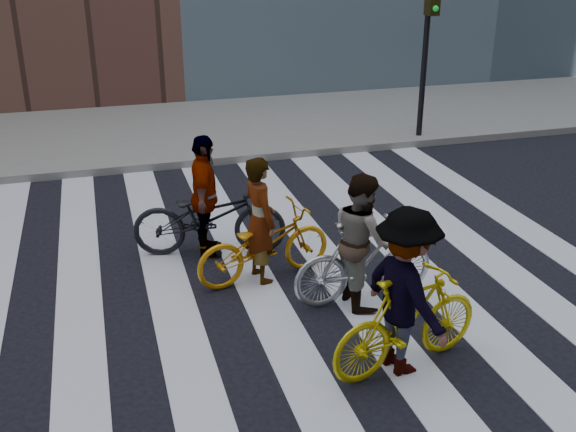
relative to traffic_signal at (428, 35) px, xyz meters
name	(u,v)px	position (x,y,z in m)	size (l,w,h in m)	color
ground	(299,281)	(-4.40, -5.32, -2.28)	(100.00, 100.00, 0.00)	black
sidewalk_far	(202,129)	(-4.40, 2.18, -2.20)	(100.00, 5.00, 0.15)	gray
zebra_crosswalk	(299,281)	(-4.40, -5.32, -2.27)	(8.25, 10.00, 0.01)	silver
traffic_signal	(428,35)	(0.00, 0.00, 0.00)	(0.22, 0.42, 3.33)	black
bike_yellow_left	(264,244)	(-4.81, -5.11, -1.79)	(0.65, 1.85, 0.97)	orange
bike_silver_mid	(364,261)	(-3.79, -6.00, -1.74)	(0.51, 1.79, 1.08)	#B4B4BE
bike_yellow_right	(408,322)	(-3.89, -7.42, -1.74)	(0.51, 1.80, 1.08)	#D3B90B
bike_dark_rear	(209,217)	(-5.35, -4.17, -1.72)	(0.74, 2.12, 1.11)	black
rider_left	(260,220)	(-4.86, -5.11, -1.45)	(0.61, 0.40, 1.67)	slate
rider_mid	(361,240)	(-3.84, -6.00, -1.45)	(0.80, 0.63, 1.65)	slate
rider_right	(405,292)	(-3.94, -7.42, -1.39)	(1.15, 0.66, 1.78)	slate
rider_rear	(205,197)	(-5.40, -4.17, -1.42)	(1.01, 0.42, 1.73)	slate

